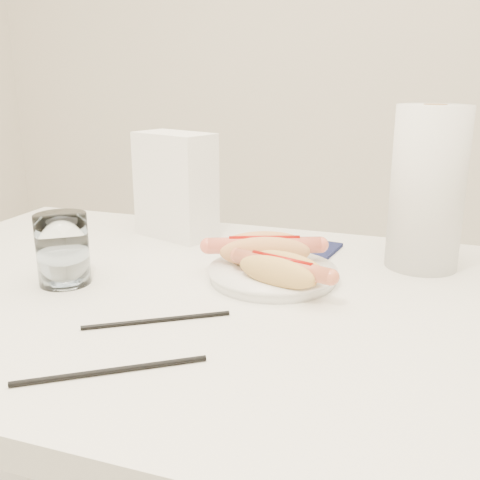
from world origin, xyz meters
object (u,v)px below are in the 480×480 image
(hotdog_right, at_px, (282,270))
(table, at_px, (202,326))
(plate, at_px, (273,275))
(hotdog_left, at_px, (264,250))
(paper_towel_roll, at_px, (427,189))
(water_glass, at_px, (63,249))
(napkin_box, at_px, (176,185))

(hotdog_right, bearing_deg, table, -147.83)
(plate, distance_m, hotdog_left, 0.05)
(hotdog_left, height_order, paper_towel_roll, paper_towel_roll)
(hotdog_right, bearing_deg, water_glass, -150.78)
(table, height_order, hotdog_left, hotdog_left)
(paper_towel_roll, bearing_deg, plate, -146.09)
(table, distance_m, napkin_box, 0.36)
(plate, xyz_separation_m, hotdog_right, (0.03, -0.05, 0.03))
(paper_towel_roll, bearing_deg, hotdog_left, -153.75)
(table, height_order, water_glass, water_glass)
(hotdog_right, height_order, paper_towel_roll, paper_towel_roll)
(hotdog_left, bearing_deg, napkin_box, 125.23)
(napkin_box, bearing_deg, hotdog_left, -13.85)
(water_glass, bearing_deg, hotdog_right, 11.58)
(plate, xyz_separation_m, hotdog_left, (-0.02, 0.03, 0.03))
(water_glass, bearing_deg, table, 9.95)
(plate, bearing_deg, hotdog_left, 128.68)
(plate, height_order, water_glass, water_glass)
(water_glass, xyz_separation_m, paper_towel_roll, (0.54, 0.28, 0.08))
(table, height_order, paper_towel_roll, paper_towel_roll)
(napkin_box, bearing_deg, paper_towel_roll, 15.82)
(hotdog_right, relative_size, water_glass, 1.47)
(table, relative_size, plate, 5.86)
(hotdog_right, height_order, water_glass, water_glass)
(paper_towel_roll, bearing_deg, napkin_box, 175.85)
(napkin_box, bearing_deg, plate, -15.86)
(hotdog_right, distance_m, paper_towel_roll, 0.30)
(plate, relative_size, paper_towel_roll, 0.73)
(napkin_box, bearing_deg, hotdog_right, -19.67)
(water_glass, relative_size, paper_towel_roll, 0.41)
(table, height_order, hotdog_right, hotdog_right)
(plate, height_order, paper_towel_roll, paper_towel_roll)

